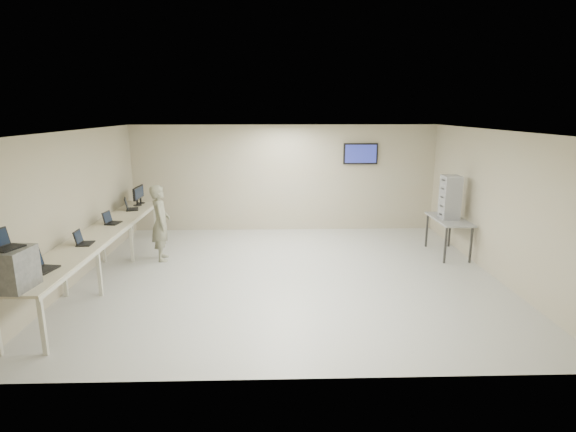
{
  "coord_description": "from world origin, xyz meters",
  "views": [
    {
      "loc": [
        -0.25,
        -8.31,
        3.16
      ],
      "look_at": [
        0.0,
        0.2,
        1.15
      ],
      "focal_mm": 28.0,
      "sensor_mm": 36.0,
      "label": 1
    }
  ],
  "objects_px": {
    "side_table": "(449,222)",
    "workbench": "(100,236)",
    "soldier": "(161,223)",
    "equipment_box": "(12,269)"
  },
  "relations": [
    {
      "from": "side_table",
      "to": "workbench",
      "type": "bearing_deg",
      "value": -170.42
    },
    {
      "from": "soldier",
      "to": "side_table",
      "type": "height_order",
      "value": "soldier"
    },
    {
      "from": "workbench",
      "to": "equipment_box",
      "type": "bearing_deg",
      "value": -91.31
    },
    {
      "from": "workbench",
      "to": "soldier",
      "type": "relative_size",
      "value": 3.66
    },
    {
      "from": "soldier",
      "to": "side_table",
      "type": "bearing_deg",
      "value": -101.35
    },
    {
      "from": "soldier",
      "to": "side_table",
      "type": "xyz_separation_m",
      "value": [
        6.3,
        0.17,
        -0.06
      ]
    },
    {
      "from": "soldier",
      "to": "side_table",
      "type": "distance_m",
      "value": 6.3
    },
    {
      "from": "soldier",
      "to": "workbench",
      "type": "bearing_deg",
      "value": 126.65
    },
    {
      "from": "workbench",
      "to": "soldier",
      "type": "bearing_deg",
      "value": 49.54
    },
    {
      "from": "soldier",
      "to": "side_table",
      "type": "relative_size",
      "value": 1.18
    }
  ]
}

